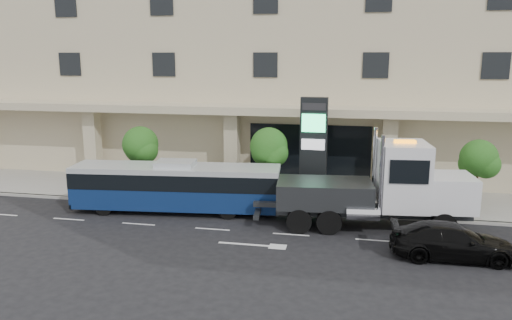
{
  "coord_description": "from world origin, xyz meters",
  "views": [
    {
      "loc": [
        2.82,
        -24.55,
        8.62
      ],
      "look_at": [
        -2.45,
        2.0,
        2.92
      ],
      "focal_mm": 35.0,
      "sensor_mm": 36.0,
      "label": 1
    }
  ],
  "objects_px": {
    "city_bus": "(176,186)",
    "tow_truck": "(382,189)",
    "black_sedan": "(452,241)",
    "signage_pylon": "(313,150)"
  },
  "relations": [
    {
      "from": "black_sedan",
      "to": "tow_truck",
      "type": "bearing_deg",
      "value": 38.65
    },
    {
      "from": "city_bus",
      "to": "tow_truck",
      "type": "bearing_deg",
      "value": -8.34
    },
    {
      "from": "tow_truck",
      "to": "black_sedan",
      "type": "distance_m",
      "value": 4.6
    },
    {
      "from": "city_bus",
      "to": "black_sedan",
      "type": "height_order",
      "value": "city_bus"
    },
    {
      "from": "city_bus",
      "to": "signage_pylon",
      "type": "height_order",
      "value": "signage_pylon"
    },
    {
      "from": "black_sedan",
      "to": "city_bus",
      "type": "bearing_deg",
      "value": 72.92
    },
    {
      "from": "black_sedan",
      "to": "signage_pylon",
      "type": "bearing_deg",
      "value": 42.79
    },
    {
      "from": "black_sedan",
      "to": "signage_pylon",
      "type": "relative_size",
      "value": 0.85
    },
    {
      "from": "city_bus",
      "to": "tow_truck",
      "type": "xyz_separation_m",
      "value": [
        11.1,
        -0.53,
        0.56
      ]
    },
    {
      "from": "tow_truck",
      "to": "signage_pylon",
      "type": "relative_size",
      "value": 1.79
    }
  ]
}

